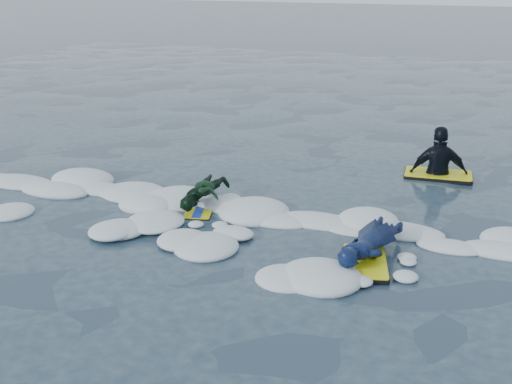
# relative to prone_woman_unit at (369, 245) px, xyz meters

# --- Properties ---
(ground) EXTENTS (120.00, 120.00, 0.00)m
(ground) POSITION_rel_prone_woman_unit_xyz_m (-2.94, -0.58, -0.21)
(ground) COLOR #162536
(ground) RESTS_ON ground
(foam_band) EXTENTS (12.00, 3.10, 0.30)m
(foam_band) POSITION_rel_prone_woman_unit_xyz_m (-2.94, 0.45, -0.21)
(foam_band) COLOR white
(foam_band) RESTS_ON ground
(prone_woman_unit) EXTENTS (0.87, 1.63, 0.40)m
(prone_woman_unit) POSITION_rel_prone_woman_unit_xyz_m (0.00, 0.00, 0.00)
(prone_woman_unit) COLOR black
(prone_woman_unit) RESTS_ON ground
(prone_child_unit) EXTENTS (0.64, 1.23, 0.45)m
(prone_child_unit) POSITION_rel_prone_woman_unit_xyz_m (-2.81, 0.91, 0.02)
(prone_child_unit) COLOR black
(prone_child_unit) RESTS_ON ground
(waiting_rider_unit) EXTENTS (1.25, 0.76, 1.80)m
(waiting_rider_unit) POSITION_rel_prone_woman_unit_xyz_m (0.51, 3.88, -0.15)
(waiting_rider_unit) COLOR black
(waiting_rider_unit) RESTS_ON ground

